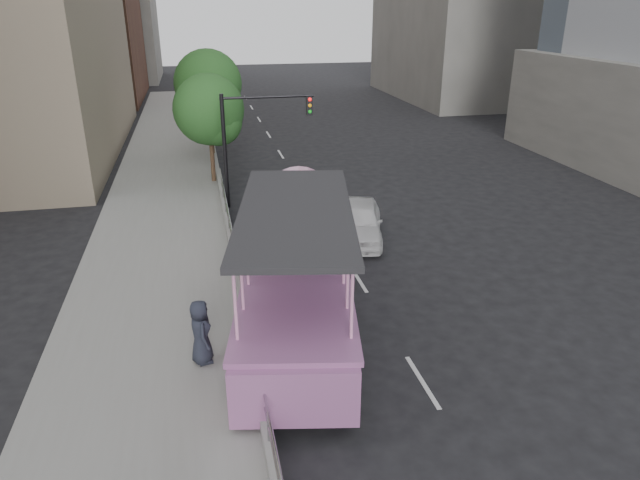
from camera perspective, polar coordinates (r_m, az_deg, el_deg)
ground at (r=16.28m, az=4.23°, el=-10.28°), size 160.00×160.00×0.00m
sidewalk at (r=24.71m, az=-15.38°, el=1.20°), size 5.50×80.00×0.30m
kerb_wall at (r=17.26m, az=-7.68°, el=-6.54°), size 0.24×30.00×0.36m
guardrail at (r=16.94m, az=-7.80°, el=-4.58°), size 0.07×22.00×0.71m
duck_boat at (r=17.34m, az=-2.27°, el=-2.66°), size 4.88×11.90×3.85m
car at (r=22.86m, az=3.93°, el=1.89°), size 2.96×4.81×1.53m
pedestrian_far at (r=14.84m, az=-11.85°, el=-8.99°), size 0.69×0.93×1.73m
parking_sign at (r=17.66m, az=-7.76°, el=-1.77°), size 0.15×0.56×2.51m
traffic_signal at (r=26.23m, az=-6.97°, el=10.71°), size 4.20×0.32×5.20m
street_tree_near at (r=29.44m, az=-10.85°, el=12.41°), size 3.52×3.52×5.72m
street_tree_far at (r=35.31m, az=-10.95°, el=14.85°), size 3.97×3.97×6.45m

